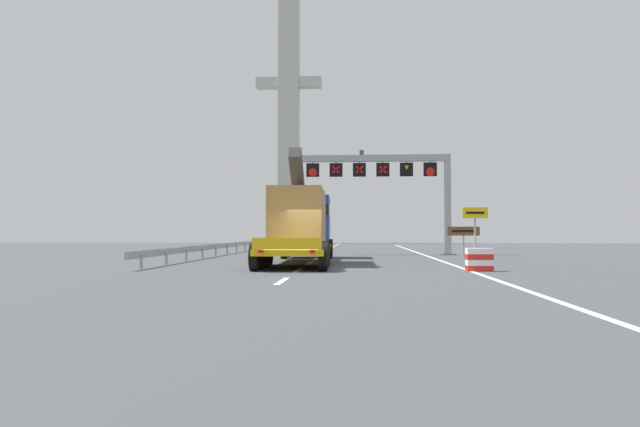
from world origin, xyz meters
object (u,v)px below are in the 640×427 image
object	(u,v)px
tourist_info_sign_brown	(464,234)
crash_barrier_striped	(479,260)
bridge_pylon_distant	(289,111)
heavy_haul_truck_yellow	(303,223)
overhead_lane_gantry	(391,174)
exit_sign_yellow	(475,221)

from	to	relation	value
tourist_info_sign_brown	crash_barrier_striped	size ratio (longest dim) A/B	1.79
tourist_info_sign_brown	bridge_pylon_distant	world-z (taller)	bridge_pylon_distant
tourist_info_sign_brown	crash_barrier_striped	bearing A→B (deg)	-96.57
tourist_info_sign_brown	heavy_haul_truck_yellow	bearing A→B (deg)	-165.71
bridge_pylon_distant	overhead_lane_gantry	bearing A→B (deg)	-73.69
overhead_lane_gantry	bridge_pylon_distant	xyz separation A→B (m)	(-11.61, 39.69, 12.72)
tourist_info_sign_brown	crash_barrier_striped	xyz separation A→B (m)	(-1.05, -9.13, -0.96)
tourist_info_sign_brown	crash_barrier_striped	world-z (taller)	tourist_info_sign_brown
heavy_haul_truck_yellow	crash_barrier_striped	world-z (taller)	heavy_haul_truck_yellow
overhead_lane_gantry	exit_sign_yellow	size ratio (longest dim) A/B	3.87
tourist_info_sign_brown	overhead_lane_gantry	bearing A→B (deg)	117.57
tourist_info_sign_brown	bridge_pylon_distant	distance (m)	51.69
crash_barrier_striped	bridge_pylon_distant	size ratio (longest dim) A/B	0.03
exit_sign_yellow	bridge_pylon_distant	size ratio (longest dim) A/B	0.08
heavy_haul_truck_yellow	crash_barrier_striped	bearing A→B (deg)	-42.28
overhead_lane_gantry	bridge_pylon_distant	bearing A→B (deg)	106.31
exit_sign_yellow	tourist_info_sign_brown	size ratio (longest dim) A/B	1.53
overhead_lane_gantry	tourist_info_sign_brown	world-z (taller)	overhead_lane_gantry
exit_sign_yellow	crash_barrier_striped	world-z (taller)	exit_sign_yellow
crash_barrier_striped	bridge_pylon_distant	xyz separation A→B (m)	(-14.11, 55.62, 17.70)
exit_sign_yellow	bridge_pylon_distant	xyz separation A→B (m)	(-15.36, 48.65, 16.07)
crash_barrier_striped	heavy_haul_truck_yellow	bearing A→B (deg)	137.72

